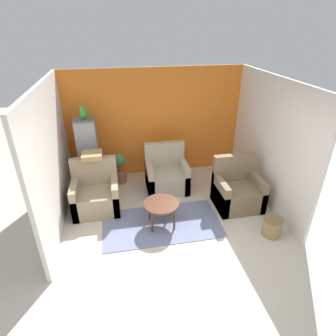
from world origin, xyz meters
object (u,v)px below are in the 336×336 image
(armchair_middle, at_px, (166,176))
(birdcage, at_px, (89,157))
(coffee_table, at_px, (161,205))
(parrot, at_px, (83,112))
(armchair_right, at_px, (237,191))
(potted_plant, at_px, (119,167))
(armchair_left, at_px, (96,195))
(wicker_basket, at_px, (272,226))

(armchair_middle, bearing_deg, birdcage, 166.18)
(coffee_table, distance_m, parrot, 2.43)
(armchair_right, distance_m, potted_plant, 2.64)
(armchair_middle, xyz_separation_m, parrot, (-1.61, 0.40, 1.39))
(coffee_table, relative_size, armchair_right, 0.63)
(armchair_left, bearing_deg, birdcage, 97.91)
(coffee_table, bearing_deg, armchair_right, 11.36)
(birdcage, height_order, wicker_basket, birdcage)
(potted_plant, bearing_deg, coffee_table, -68.30)
(armchair_left, bearing_deg, armchair_right, -8.21)
(birdcage, xyz_separation_m, wicker_basket, (3.12, -2.25, -0.56))
(parrot, relative_size, wicker_basket, 0.86)
(armchair_left, distance_m, potted_plant, 1.10)
(birdcage, bearing_deg, armchair_left, -82.09)
(armchair_middle, distance_m, parrot, 2.16)
(armchair_left, bearing_deg, coffee_table, -31.54)
(parrot, bearing_deg, coffee_table, -51.25)
(potted_plant, bearing_deg, armchair_right, -31.31)
(coffee_table, xyz_separation_m, armchair_middle, (0.32, 1.21, -0.10))
(potted_plant, height_order, wicker_basket, potted_plant)
(parrot, distance_m, potted_plant, 1.47)
(coffee_table, height_order, potted_plant, potted_plant)
(birdcage, relative_size, wicker_basket, 4.69)
(parrot, bearing_deg, armchair_left, -82.11)
(armchair_left, bearing_deg, armchair_middle, 18.33)
(armchair_right, height_order, armchair_middle, same)
(armchair_right, xyz_separation_m, armchair_middle, (-1.26, 0.89, 0.00))
(coffee_table, bearing_deg, armchair_left, 148.46)
(armchair_right, bearing_deg, birdcage, 155.91)
(armchair_left, xyz_separation_m, parrot, (-0.12, 0.89, 1.39))
(coffee_table, relative_size, wicker_basket, 1.88)
(armchair_right, relative_size, potted_plant, 1.41)
(parrot, relative_size, potted_plant, 0.41)
(birdcage, distance_m, wicker_basket, 3.88)
(birdcage, relative_size, potted_plant, 2.22)
(potted_plant, bearing_deg, wicker_basket, -42.99)
(armchair_right, bearing_deg, armchair_middle, 144.89)
(coffee_table, bearing_deg, armchair_middle, 75.14)
(coffee_table, xyz_separation_m, armchair_left, (-1.17, 0.72, -0.10))
(coffee_table, height_order, armchair_middle, armchair_middle)
(armchair_right, height_order, birdcage, birdcage)
(wicker_basket, bearing_deg, armchair_middle, 129.22)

